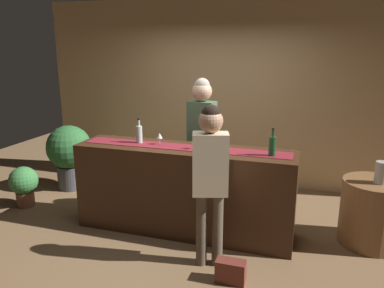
# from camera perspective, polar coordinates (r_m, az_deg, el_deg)

# --- Properties ---
(ground_plane) EXTENTS (10.00, 10.00, 0.00)m
(ground_plane) POSITION_cam_1_polar(r_m,az_deg,el_deg) (4.66, -1.16, -12.97)
(ground_plane) COLOR brown
(back_wall) EXTENTS (6.00, 0.12, 2.90)m
(back_wall) POSITION_cam_1_polar(r_m,az_deg,el_deg) (6.00, 4.63, 7.81)
(back_wall) COLOR tan
(back_wall) RESTS_ON ground
(bar_counter) EXTENTS (2.56, 0.60, 1.04)m
(bar_counter) POSITION_cam_1_polar(r_m,az_deg,el_deg) (4.44, -1.19, -7.02)
(bar_counter) COLOR #3D2314
(bar_counter) RESTS_ON ground
(counter_runner_cloth) EXTENTS (2.43, 0.28, 0.01)m
(counter_runner_cloth) POSITION_cam_1_polar(r_m,az_deg,el_deg) (4.27, -1.23, -0.51)
(counter_runner_cloth) COLOR maroon
(counter_runner_cloth) RESTS_ON bar_counter
(wine_bottle_green) EXTENTS (0.07, 0.07, 0.30)m
(wine_bottle_green) POSITION_cam_1_polar(r_m,az_deg,el_deg) (4.00, 12.17, -0.28)
(wine_bottle_green) COLOR #194723
(wine_bottle_green) RESTS_ON bar_counter
(wine_bottle_clear) EXTENTS (0.07, 0.07, 0.30)m
(wine_bottle_clear) POSITION_cam_1_polar(r_m,az_deg,el_deg) (4.49, -8.08, 1.54)
(wine_bottle_clear) COLOR #B2C6C1
(wine_bottle_clear) RESTS_ON bar_counter
(wine_glass_near_customer) EXTENTS (0.07, 0.07, 0.14)m
(wine_glass_near_customer) POSITION_cam_1_polar(r_m,az_deg,el_deg) (4.17, 0.35, 0.57)
(wine_glass_near_customer) COLOR silver
(wine_glass_near_customer) RESTS_ON bar_counter
(wine_glass_mid_counter) EXTENTS (0.07, 0.07, 0.14)m
(wine_glass_mid_counter) POSITION_cam_1_polar(r_m,az_deg,el_deg) (4.05, 4.79, 0.10)
(wine_glass_mid_counter) COLOR silver
(wine_glass_mid_counter) RESTS_ON bar_counter
(wine_glass_far_end) EXTENTS (0.07, 0.07, 0.14)m
(wine_glass_far_end) POSITION_cam_1_polar(r_m,az_deg,el_deg) (4.39, -4.98, 1.22)
(wine_glass_far_end) COLOR silver
(wine_glass_far_end) RESTS_ON bar_counter
(bartender) EXTENTS (0.36, 0.25, 1.79)m
(bartender) POSITION_cam_1_polar(r_m,az_deg,el_deg) (4.78, 1.51, 2.08)
(bartender) COLOR #26262B
(bartender) RESTS_ON ground
(customer_sipping) EXTENTS (0.38, 0.29, 1.64)m
(customer_sipping) POSITION_cam_1_polar(r_m,az_deg,el_deg) (3.59, 2.80, -4.04)
(customer_sipping) COLOR brown
(customer_sipping) RESTS_ON ground
(round_side_table) EXTENTS (0.68, 0.68, 0.74)m
(round_side_table) POSITION_cam_1_polar(r_m,az_deg,el_deg) (4.67, 25.80, -9.43)
(round_side_table) COLOR brown
(round_side_table) RESTS_ON ground
(vase_on_side_table) EXTENTS (0.13, 0.13, 0.24)m
(vase_on_side_table) POSITION_cam_1_polar(r_m,az_deg,el_deg) (4.46, 26.96, -3.91)
(vase_on_side_table) COLOR #B7B2A8
(vase_on_side_table) RESTS_ON round_side_table
(potted_plant_tall) EXTENTS (0.68, 0.68, 1.00)m
(potted_plant_tall) POSITION_cam_1_polar(r_m,az_deg,el_deg) (6.07, -18.23, -1.22)
(potted_plant_tall) COLOR #4C4C51
(potted_plant_tall) RESTS_ON ground
(potted_plant_small) EXTENTS (0.39, 0.39, 0.57)m
(potted_plant_small) POSITION_cam_1_polar(r_m,az_deg,el_deg) (5.67, -24.33, -5.54)
(potted_plant_small) COLOR brown
(potted_plant_small) RESTS_ON ground
(handbag) EXTENTS (0.28, 0.14, 0.22)m
(handbag) POSITION_cam_1_polar(r_m,az_deg,el_deg) (3.72, 5.93, -18.79)
(handbag) COLOR brown
(handbag) RESTS_ON ground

